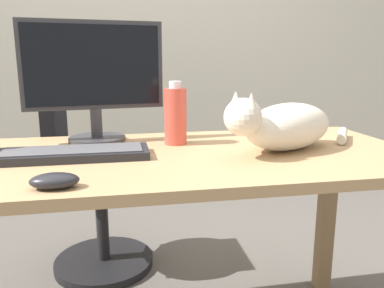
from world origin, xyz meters
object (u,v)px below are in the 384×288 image
(cat, at_px, (284,125))
(computer_mouse, at_px, (55,181))
(monitor, at_px, (94,77))
(spray_bottle, at_px, (175,115))
(office_chair, at_px, (90,189))
(keyboard, at_px, (73,154))

(cat, distance_m, computer_mouse, 0.71)
(monitor, height_order, spray_bottle, monitor)
(monitor, xyz_separation_m, computer_mouse, (-0.07, -0.51, -0.21))
(office_chair, xyz_separation_m, monitor, (0.07, -0.43, 0.55))
(office_chair, height_order, monitor, monitor)
(office_chair, height_order, spray_bottle, spray_bottle)
(monitor, bearing_deg, computer_mouse, -97.83)
(keyboard, height_order, computer_mouse, computer_mouse)
(office_chair, relative_size, keyboard, 2.12)
(monitor, xyz_separation_m, cat, (0.59, -0.26, -0.15))
(spray_bottle, bearing_deg, monitor, 159.72)
(office_chair, bearing_deg, cat, -46.08)
(monitor, distance_m, cat, 0.66)
(office_chair, distance_m, keyboard, 0.75)
(cat, relative_size, computer_mouse, 5.04)
(office_chair, relative_size, computer_mouse, 8.47)
(office_chair, height_order, keyboard, office_chair)
(monitor, relative_size, cat, 0.86)
(keyboard, height_order, spray_bottle, spray_bottle)
(cat, distance_m, spray_bottle, 0.36)
(cat, bearing_deg, spray_bottle, 153.61)
(computer_mouse, xyz_separation_m, spray_bottle, (0.34, 0.42, 0.08))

